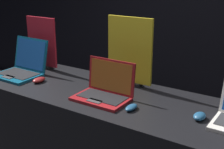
% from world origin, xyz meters
% --- Properties ---
extents(display_counter, '(2.19, 0.71, 0.88)m').
position_xyz_m(display_counter, '(0.00, 0.35, 0.44)').
color(display_counter, black).
rests_on(display_counter, ground_plane).
extents(laptop_front, '(0.36, 0.35, 0.29)m').
position_xyz_m(laptop_front, '(-0.86, 0.32, 0.94)').
color(laptop_front, '#0F5170').
rests_on(laptop_front, display_counter).
extents(mouse_front, '(0.07, 0.12, 0.04)m').
position_xyz_m(mouse_front, '(-0.61, 0.26, 0.89)').
color(mouse_front, maroon).
rests_on(mouse_front, display_counter).
extents(promo_stand_front, '(0.32, 0.07, 0.45)m').
position_xyz_m(promo_stand_front, '(-0.86, 0.56, 1.09)').
color(promo_stand_front, black).
rests_on(promo_stand_front, display_counter).
extents(laptop_middle, '(0.36, 0.26, 0.25)m').
position_xyz_m(laptop_middle, '(-0.00, 0.28, 0.94)').
color(laptop_middle, maroon).
rests_on(laptop_middle, display_counter).
extents(mouse_middle, '(0.06, 0.11, 0.03)m').
position_xyz_m(mouse_middle, '(0.24, 0.22, 0.89)').
color(mouse_middle, navy).
rests_on(mouse_middle, display_counter).
extents(promo_stand_middle, '(0.36, 0.07, 0.51)m').
position_xyz_m(promo_stand_middle, '(-0.00, 0.60, 1.12)').
color(promo_stand_middle, black).
rests_on(promo_stand_middle, display_counter).
extents(mouse_back, '(0.07, 0.10, 0.04)m').
position_xyz_m(mouse_back, '(0.64, 0.32, 0.90)').
color(mouse_back, navy).
rests_on(mouse_back, display_counter).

